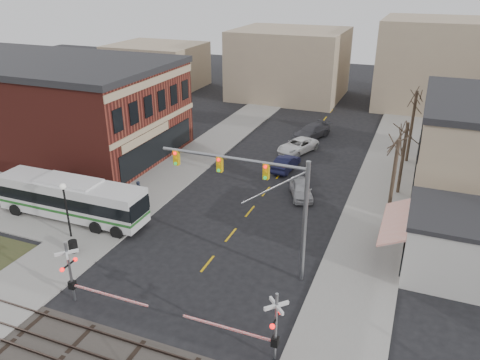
% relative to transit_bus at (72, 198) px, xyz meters
% --- Properties ---
extents(ground, '(160.00, 160.00, 0.00)m').
position_rel_transit_bus_xyz_m(ground, '(12.37, -3.77, -1.79)').
color(ground, black).
rests_on(ground, ground).
extents(sidewalk_west, '(5.00, 60.00, 0.12)m').
position_rel_transit_bus_xyz_m(sidewalk_west, '(2.87, 16.23, -1.73)').
color(sidewalk_west, gray).
rests_on(sidewalk_west, ground).
extents(sidewalk_east, '(5.00, 60.00, 0.12)m').
position_rel_transit_bus_xyz_m(sidewalk_east, '(21.87, 16.23, -1.73)').
color(sidewalk_east, gray).
rests_on(sidewalk_east, ground).
extents(brick_building, '(30.40, 15.40, 9.60)m').
position_rel_transit_bus_xyz_m(brick_building, '(-14.61, 12.23, 3.02)').
color(brick_building, maroon).
rests_on(brick_building, ground).
extents(awning_shop, '(9.74, 6.20, 4.30)m').
position_rel_transit_bus_xyz_m(awning_shop, '(28.34, 3.23, 0.38)').
color(awning_shop, beige).
rests_on(awning_shop, ground).
extents(tree_east_a, '(0.28, 0.28, 6.75)m').
position_rel_transit_bus_xyz_m(tree_east_a, '(22.87, 8.23, 1.71)').
color(tree_east_a, '#382B21').
rests_on(tree_east_a, sidewalk_east).
extents(tree_east_b, '(0.28, 0.28, 6.30)m').
position_rel_transit_bus_xyz_m(tree_east_b, '(23.17, 14.23, 1.48)').
color(tree_east_b, '#382B21').
rests_on(tree_east_b, sidewalk_east).
extents(tree_east_c, '(0.28, 0.28, 7.20)m').
position_rel_transit_bus_xyz_m(tree_east_c, '(23.37, 22.23, 1.93)').
color(tree_east_c, '#382B21').
rests_on(tree_east_c, sidewalk_east).
extents(transit_bus, '(12.30, 2.80, 3.16)m').
position_rel_transit_bus_xyz_m(transit_bus, '(0.00, 0.00, 0.00)').
color(transit_bus, silver).
rests_on(transit_bus, ground).
extents(traffic_signal_mast, '(9.53, 0.30, 8.00)m').
position_rel_transit_bus_xyz_m(traffic_signal_mast, '(15.93, -1.05, 3.93)').
color(traffic_signal_mast, gray).
rests_on(traffic_signal_mast, ground).
extents(rr_crossing_west, '(5.60, 1.36, 4.00)m').
position_rel_transit_bus_xyz_m(rr_crossing_west, '(7.13, -8.06, 0.18)').
color(rr_crossing_west, gray).
rests_on(rr_crossing_west, ground).
extents(rr_crossing_east, '(5.60, 1.36, 4.00)m').
position_rel_transit_bus_xyz_m(rr_crossing_east, '(18.65, -8.03, 0.18)').
color(rr_crossing_east, gray).
rests_on(rr_crossing_east, ground).
extents(street_lamp, '(0.44, 0.44, 4.22)m').
position_rel_transit_bus_xyz_m(street_lamp, '(1.70, -2.42, 1.36)').
color(street_lamp, black).
rests_on(street_lamp, sidewalk_west).
extents(trash_bin, '(0.60, 0.60, 0.84)m').
position_rel_transit_bus_xyz_m(trash_bin, '(3.26, -3.99, -1.25)').
color(trash_bin, black).
rests_on(trash_bin, sidewalk_west).
extents(car_a, '(3.16, 4.47, 1.41)m').
position_rel_transit_bus_xyz_m(car_a, '(15.48, 10.42, -1.08)').
color(car_a, '#A4A5A9').
rests_on(car_a, ground).
extents(car_b, '(1.91, 4.42, 1.41)m').
position_rel_transit_bus_xyz_m(car_b, '(12.56, 15.62, -1.08)').
color(car_b, '#161837').
rests_on(car_b, ground).
extents(car_c, '(4.04, 5.66, 1.43)m').
position_rel_transit_bus_xyz_m(car_c, '(12.31, 20.82, -1.07)').
color(car_c, white).
rests_on(car_c, ground).
extents(car_d, '(4.12, 5.75, 1.55)m').
position_rel_transit_bus_xyz_m(car_d, '(12.54, 26.02, -1.01)').
color(car_d, '#48474D').
rests_on(car_d, ground).
extents(pedestrian_near, '(0.55, 0.75, 1.91)m').
position_rel_transit_bus_xyz_m(pedestrian_near, '(3.25, -0.18, -0.71)').
color(pedestrian_near, '#5F524C').
rests_on(pedestrian_near, sidewalk_west).
extents(pedestrian_far, '(1.00, 0.99, 1.63)m').
position_rel_transit_bus_xyz_m(pedestrian_far, '(3.00, 4.65, -0.85)').
color(pedestrian_far, '#303A54').
rests_on(pedestrian_far, sidewalk_west).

